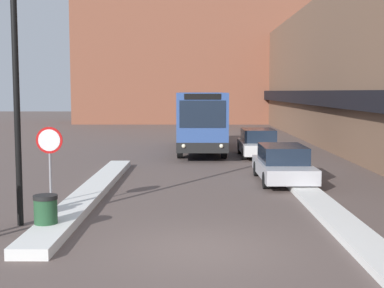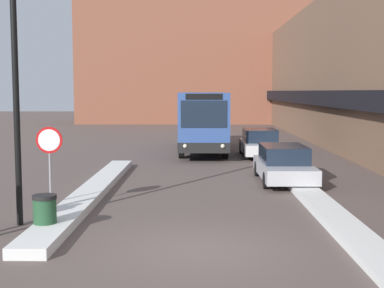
# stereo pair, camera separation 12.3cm
# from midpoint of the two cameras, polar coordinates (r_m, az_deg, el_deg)

# --- Properties ---
(ground_plane) EXTENTS (160.00, 160.00, 0.00)m
(ground_plane) POSITION_cam_midpoint_polar(r_m,az_deg,el_deg) (11.90, 0.81, -11.22)
(ground_plane) COLOR brown
(building_row_right) EXTENTS (5.50, 60.00, 9.37)m
(building_row_right) POSITION_cam_midpoint_polar(r_m,az_deg,el_deg) (36.82, 16.32, 7.32)
(building_row_right) COLOR brown
(building_row_right) RESTS_ON ground_plane
(building_backdrop_far) EXTENTS (26.00, 8.00, 14.08)m
(building_backdrop_far) POSITION_cam_midpoint_polar(r_m,az_deg,el_deg) (59.48, 0.40, 9.11)
(building_backdrop_far) COLOR brown
(building_backdrop_far) RESTS_ON ground_plane
(snow_bank_left) EXTENTS (0.90, 13.94, 0.25)m
(snow_bank_left) POSITION_cam_midpoint_polar(r_m,az_deg,el_deg) (18.20, -10.82, -4.99)
(snow_bank_left) COLOR silver
(snow_bank_left) RESTS_ON ground_plane
(snow_bank_right) EXTENTS (0.90, 15.72, 0.19)m
(snow_bank_right) POSITION_cam_midpoint_polar(r_m,az_deg,el_deg) (16.86, 13.06, -5.99)
(snow_bank_right) COLOR silver
(snow_bank_right) RESTS_ON ground_plane
(city_bus) EXTENTS (2.55, 10.43, 3.38)m
(city_bus) POSITION_cam_midpoint_polar(r_m,az_deg,el_deg) (30.66, 0.88, 2.64)
(city_bus) COLOR #335193
(city_bus) RESTS_ON ground_plane
(parked_car_front) EXTENTS (1.88, 4.64, 1.39)m
(parked_car_front) POSITION_cam_midpoint_polar(r_m,az_deg,el_deg) (20.67, 9.50, -2.08)
(parked_car_front) COLOR #B7B7BC
(parked_car_front) RESTS_ON ground_plane
(parked_car_middle) EXTENTS (1.92, 4.49, 1.46)m
(parked_car_middle) POSITION_cam_midpoint_polar(r_m,az_deg,el_deg) (28.51, 6.95, 0.13)
(parked_car_middle) COLOR silver
(parked_car_middle) RESTS_ON ground_plane
(stop_sign) EXTENTS (0.76, 0.08, 2.45)m
(stop_sign) POSITION_cam_midpoint_polar(r_m,az_deg,el_deg) (15.77, -15.17, -0.64)
(stop_sign) COLOR gray
(stop_sign) RESTS_ON ground_plane
(street_lamp) EXTENTS (1.46, 0.36, 7.23)m
(street_lamp) POSITION_cam_midpoint_polar(r_m,az_deg,el_deg) (14.25, -17.59, 9.24)
(street_lamp) COLOR black
(street_lamp) RESTS_ON ground_plane
(trash_bin) EXTENTS (0.59, 0.59, 0.95)m
(trash_bin) POSITION_cam_midpoint_polar(r_m,az_deg,el_deg) (13.56, -15.59, -7.23)
(trash_bin) COLOR #234C2D
(trash_bin) RESTS_ON ground_plane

